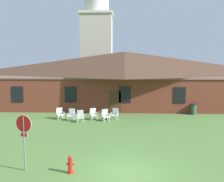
{
  "coord_description": "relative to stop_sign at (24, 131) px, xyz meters",
  "views": [
    {
      "loc": [
        -0.08,
        -12.0,
        5.11
      ],
      "look_at": [
        -0.96,
        8.49,
        2.73
      ],
      "focal_mm": 44.68,
      "sensor_mm": 36.0,
      "label": 1
    }
  ],
  "objects": [
    {
      "name": "ground_plane",
      "position": [
        4.6,
        -0.13,
        -1.84
      ],
      "size": [
        200.0,
        200.0,
        0.0
      ],
      "primitive_type": "plane",
      "color": "#517A38"
    },
    {
      "name": "brick_building",
      "position": [
        4.6,
        18.73,
        1.17
      ],
      "size": [
        26.49,
        10.4,
        5.91
      ],
      "color": "brown",
      "rests_on": "ground"
    },
    {
      "name": "dome_tower",
      "position": [
        0.18,
        32.93,
        6.37
      ],
      "size": [
        5.18,
        5.18,
        18.06
      ],
      "color": "#BCB29E",
      "rests_on": "ground"
    },
    {
      "name": "stop_sign",
      "position": [
        0.0,
        0.0,
        0.0
      ],
      "size": [
        0.78,
        0.24,
        2.6
      ],
      "color": "slate",
      "rests_on": "ground"
    },
    {
      "name": "lawn_chair_by_porch",
      "position": [
        -0.92,
        11.01,
        -1.34
      ],
      "size": [
        0.83,
        0.86,
        0.96
      ],
      "color": "silver",
      "rests_on": "ground"
    },
    {
      "name": "lawn_chair_near_door",
      "position": [
        0.17,
        10.59,
        -1.34
      ],
      "size": [
        0.66,
        0.69,
        0.96
      ],
      "color": "white",
      "rests_on": "ground"
    },
    {
      "name": "lawn_chair_left_end",
      "position": [
        1.0,
        9.96,
        -1.34
      ],
      "size": [
        0.7,
        0.74,
        0.96
      ],
      "color": "silver",
      "rests_on": "ground"
    },
    {
      "name": "lawn_chair_middle",
      "position": [
        1.97,
        10.9,
        -1.34
      ],
      "size": [
        0.8,
        0.84,
        0.96
      ],
      "color": "silver",
      "rests_on": "ground"
    },
    {
      "name": "lawn_chair_right_end",
      "position": [
        3.01,
        10.44,
        -1.34
      ],
      "size": [
        0.78,
        0.83,
        0.96
      ],
      "color": "silver",
      "rests_on": "ground"
    },
    {
      "name": "lawn_chair_far_side",
      "position": [
        3.78,
        10.9,
        -1.34
      ],
      "size": [
        0.74,
        0.79,
        0.96
      ],
      "color": "white",
      "rests_on": "ground"
    },
    {
      "name": "fire_hydrant",
      "position": [
        2.13,
        -0.2,
        -1.47
      ],
      "size": [
        0.36,
        0.28,
        0.79
      ],
      "color": "red",
      "rests_on": "ground"
    },
    {
      "name": "trash_bin",
      "position": [
        10.95,
        13.44,
        -1.35
      ],
      "size": [
        0.56,
        0.56,
        0.98
      ],
      "color": "#335638",
      "rests_on": "ground"
    }
  ]
}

